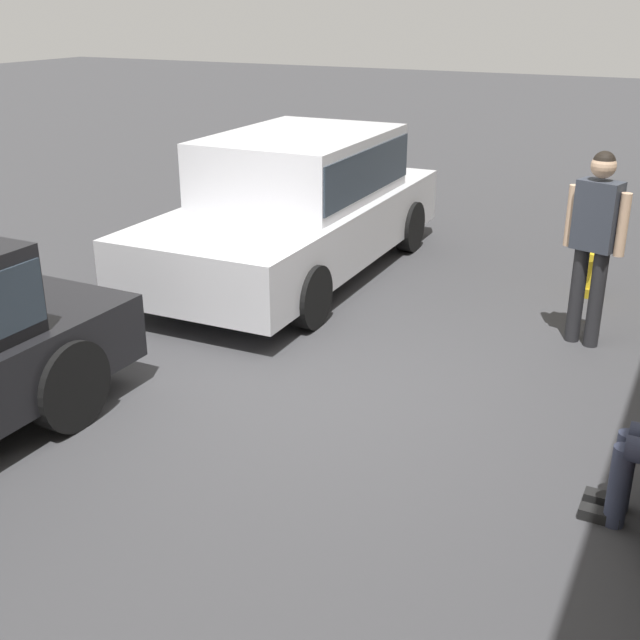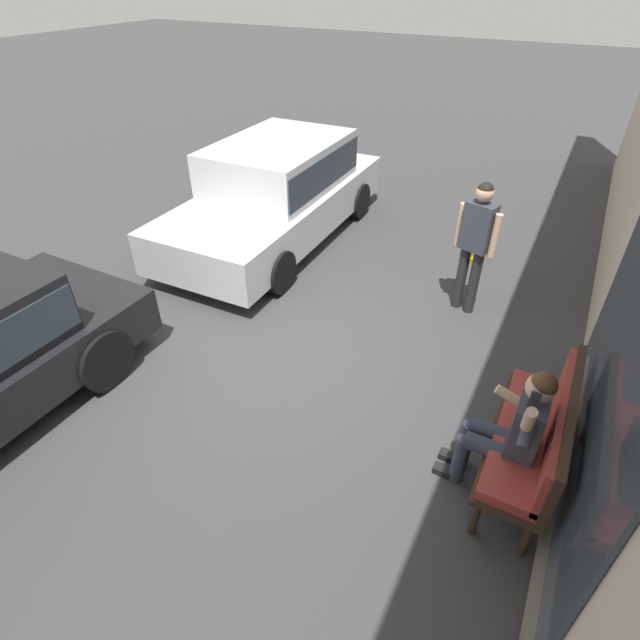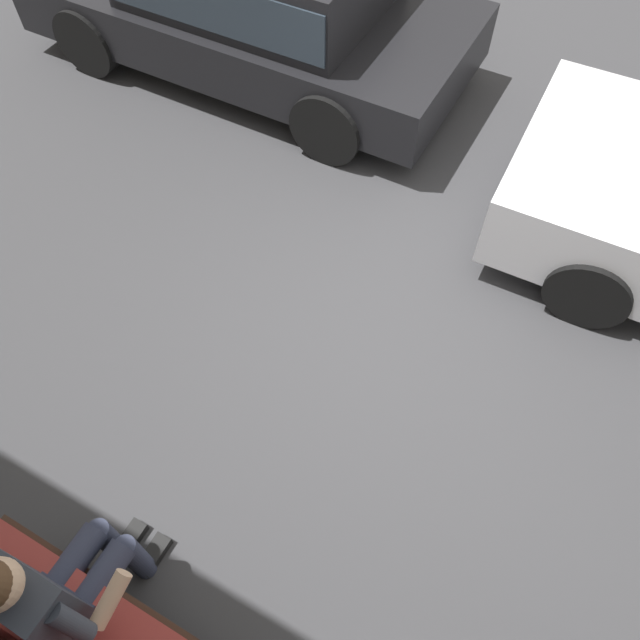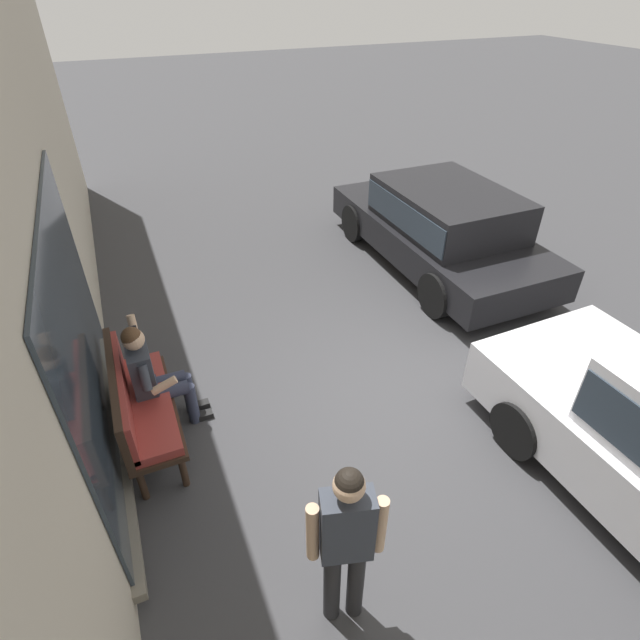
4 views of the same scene
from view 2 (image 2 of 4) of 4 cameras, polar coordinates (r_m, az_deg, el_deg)
ground_plane at (r=6.02m, az=-4.39°, el=-3.09°), size 60.00×60.00×0.00m
bench at (r=4.61m, az=23.83°, el=-11.85°), size 1.61×0.55×1.02m
person_on_phone at (r=4.38m, az=21.00°, el=-11.58°), size 0.73×0.74×1.36m
parked_car_near at (r=8.19m, az=-4.91°, el=14.73°), size 4.51×2.02×1.55m
pedestrian_standing at (r=6.43m, az=17.37°, el=8.86°), size 0.29×0.53×1.73m
fire_hydrant at (r=7.91m, az=17.78°, el=8.82°), size 0.38×0.26×0.81m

